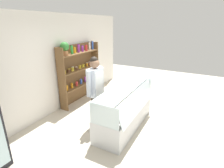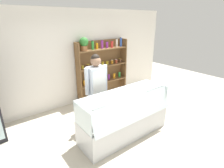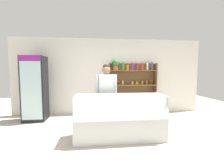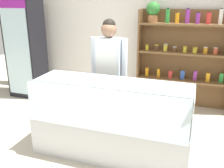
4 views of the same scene
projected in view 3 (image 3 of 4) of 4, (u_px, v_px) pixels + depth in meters
name	position (u px, v px, depth m)	size (l,w,h in m)	color
ground_plane	(119.00, 140.00, 3.35)	(12.00, 12.00, 0.00)	beige
back_wall	(110.00, 77.00, 5.46)	(6.80, 0.10, 2.70)	white
drinks_fridge	(35.00, 89.00, 4.65)	(0.66, 0.57, 2.00)	black
shelving_unit	(131.00, 84.00, 5.36)	(1.71, 0.29, 1.95)	brown
deli_display_case	(120.00, 125.00, 3.42)	(2.01, 0.74, 1.01)	silver
shop_clerk	(106.00, 91.00, 3.99)	(0.57, 0.25, 1.73)	#4C4233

